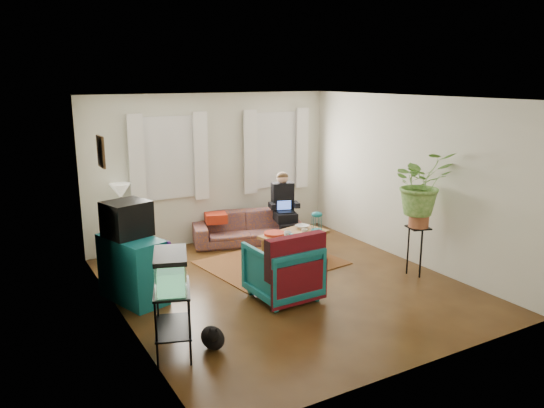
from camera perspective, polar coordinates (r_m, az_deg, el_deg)
floor at (r=7.56m, az=1.52°, el=-8.75°), size 4.50×5.00×0.01m
ceiling at (r=7.00m, az=1.66°, el=11.34°), size 4.50×5.00×0.01m
wall_back at (r=9.35m, az=-6.41°, el=3.81°), size 4.50×0.01×2.60m
wall_front at (r=5.27m, az=15.90°, el=-4.31°), size 4.50×0.01×2.60m
wall_left at (r=6.33m, az=-16.10°, el=-1.35°), size 0.01×5.00×2.60m
wall_right at (r=8.53m, az=14.62°, el=2.52°), size 0.01×5.00×2.60m
window_left at (r=9.01m, az=-11.09°, el=4.89°), size 1.08×0.04×1.38m
window_right at (r=9.85m, az=0.31°, el=5.86°), size 1.08×0.04×1.38m
curtains_left at (r=8.94m, az=-10.92°, el=4.82°), size 1.36×0.06×1.50m
curtains_right at (r=9.79m, az=0.54°, el=5.81°), size 1.36×0.06×1.50m
picture_frame at (r=7.03m, az=-17.86°, el=5.39°), size 0.04×0.32×0.40m
area_rug at (r=8.41m, az=-0.07°, el=-6.33°), size 2.19×1.85×0.01m
sofa at (r=9.34m, az=-2.74°, el=-2.01°), size 2.01×1.22×0.73m
seated_person at (r=9.44m, az=1.27°, el=-0.62°), size 0.61×0.68×1.12m
side_table at (r=8.96m, az=-15.69°, el=-3.50°), size 0.47×0.47×0.64m
table_lamp at (r=8.81m, az=-15.93°, el=0.20°), size 0.35×0.35×0.58m
dresser at (r=7.18m, az=-14.76°, el=-6.78°), size 0.74×1.05×0.86m
crt_tv at (r=7.08m, az=-15.36°, el=-1.54°), size 0.64×0.61×0.46m
aquarium_stand at (r=5.80m, az=-10.58°, el=-12.22°), size 0.57×0.75×0.74m
aquarium at (r=5.58m, az=-10.83°, el=-7.00°), size 0.51×0.68×0.39m
black_cat at (r=5.91m, az=-6.41°, el=-13.88°), size 0.34×0.42×0.31m
armchair at (r=7.03m, az=1.16°, el=-6.87°), size 0.84×0.79×0.84m
serape_throw at (r=6.71m, az=2.66°, el=-6.29°), size 0.85×0.22×0.69m
coffee_table at (r=8.51m, az=2.38°, el=-4.56°), size 1.19×0.83×0.45m
cup_a at (r=8.20m, az=1.71°, el=-3.29°), size 0.15×0.15×0.10m
cup_b at (r=8.35m, az=3.50°, el=-3.01°), size 0.12×0.12×0.09m
bowl at (r=8.71m, az=3.27°, el=-2.44°), size 0.26×0.26×0.05m
snack_tray at (r=8.34m, az=0.27°, el=-3.20°), size 0.40×0.40×0.04m
birdcage at (r=8.57m, az=4.84°, el=-1.83°), size 0.21×0.21×0.31m
plant_stand at (r=8.12m, az=15.30°, el=-4.88°), size 0.38×0.38×0.74m
potted_plant at (r=7.89m, az=15.69°, el=1.18°), size 1.00×0.92×0.93m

